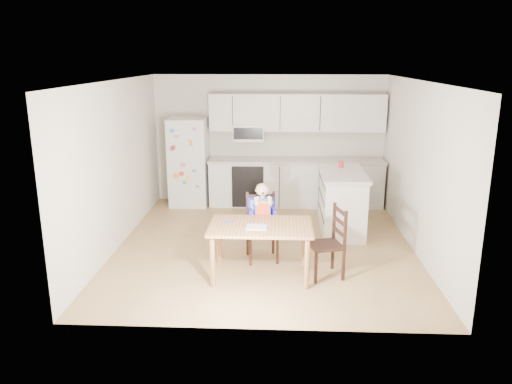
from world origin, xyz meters
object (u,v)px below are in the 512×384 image
at_px(dining_table, 261,232).
at_px(chair_booster, 262,213).
at_px(red_cup, 341,164).
at_px(chair_side, 332,237).
at_px(refrigerator, 189,162).
at_px(kitchen_island, 342,201).

height_order(dining_table, chair_booster, chair_booster).
xyz_separation_m(red_cup, chair_side, (-0.34, -2.11, -0.53)).
distance_m(dining_table, chair_booster, 0.62).
distance_m(refrigerator, chair_side, 4.07).
height_order(kitchen_island, chair_booster, chair_booster).
bearing_deg(refrigerator, kitchen_island, -27.29).
bearing_deg(red_cup, chair_side, -99.09).
height_order(kitchen_island, chair_side, kitchen_island).
bearing_deg(refrigerator, red_cup, -21.52).
relative_size(kitchen_island, red_cup, 13.06).
xyz_separation_m(refrigerator, kitchen_island, (2.79, -1.44, -0.34)).
bearing_deg(chair_side, kitchen_island, 153.68).
xyz_separation_m(dining_table, chair_side, (0.94, 0.08, -0.08)).
distance_m(kitchen_island, dining_table, 2.25).
xyz_separation_m(kitchen_island, red_cup, (0.01, 0.34, 0.56)).
height_order(refrigerator, chair_side, refrigerator).
bearing_deg(chair_booster, red_cup, 41.10).
bearing_deg(refrigerator, dining_table, -65.20).
relative_size(refrigerator, dining_table, 1.27).
bearing_deg(red_cup, kitchen_island, -91.33).
distance_m(dining_table, chair_side, 0.95).
bearing_deg(chair_booster, refrigerator, 109.87).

